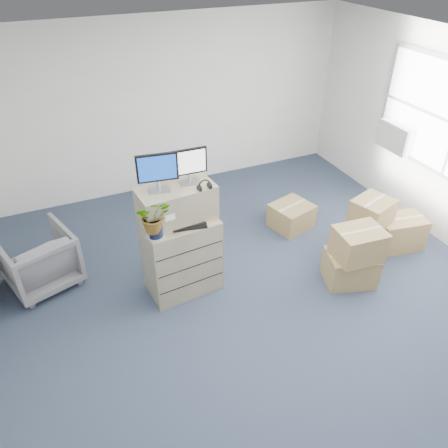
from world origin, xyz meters
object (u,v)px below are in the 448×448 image
Objects in this scene: potted_plant at (154,220)px; filing_cabinet_lower at (182,256)px; monitor_right at (189,164)px; office_chair at (38,257)px; keyboard at (187,225)px; water_bottle at (184,210)px; monitor_left at (157,171)px.

filing_cabinet_lower is at bearing 26.83° from potted_plant.
potted_plant is (-0.51, -0.25, -0.44)m from monitor_right.
office_chair is at bearing 159.60° from monitor_right.
monitor_right reaches higher than keyboard.
potted_plant is at bearing -152.10° from water_bottle.
monitor_right is 1.70× the size of water_bottle.
monitor_left reaches higher than filing_cabinet_lower.
monitor_left is 0.54× the size of office_chair.
potted_plant reaches higher than office_chair.
monitor_left is 0.52m from potted_plant.
water_bottle is (0.26, -0.01, -0.55)m from monitor_left.
potted_plant reaches higher than keyboard.
monitor_right is 0.94× the size of potted_plant.
monitor_right is 0.55m from water_bottle.
filing_cabinet_lower is 1.20m from monitor_left.
monitor_right is at bearing 26.69° from potted_plant.
potted_plant reaches higher than water_bottle.
potted_plant is (-0.14, -0.22, -0.45)m from monitor_left.
monitor_right is at bearing 21.29° from filing_cabinet_lower.
monitor_left is at bearing 159.33° from filing_cabinet_lower.
water_bottle is 0.47m from potted_plant.
monitor_left is 1.01× the size of potted_plant.
keyboard is 0.44m from potted_plant.
keyboard reaches higher than filing_cabinet_lower.
monitor_left reaches higher than office_chair.
potted_plant is (-0.41, -0.22, 0.10)m from water_bottle.
water_bottle is at bearing 137.54° from office_chair.
office_chair is at bearing 161.54° from keyboard.
monitor_right is 2.30m from office_chair.
keyboard is at bearing 132.84° from office_chair.
potted_plant is at bearing 124.51° from office_chair.
monitor_right is at bearing 67.59° from keyboard.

